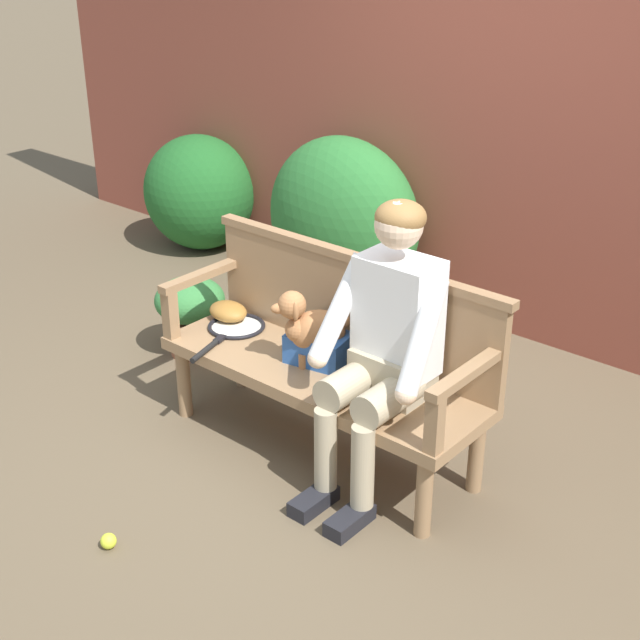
{
  "coord_description": "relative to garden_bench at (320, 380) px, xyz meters",
  "views": [
    {
      "loc": [
        2.3,
        -2.7,
        2.39
      ],
      "look_at": [
        0.0,
        0.0,
        0.69
      ],
      "focal_mm": 49.51,
      "sensor_mm": 36.0,
      "label": 1
    }
  ],
  "objects": [
    {
      "name": "ground_plane",
      "position": [
        0.0,
        0.0,
        -0.38
      ],
      "size": [
        40.0,
        40.0,
        0.0
      ],
      "primitive_type": "plane",
      "color": "brown"
    },
    {
      "name": "brick_garden_fence",
      "position": [
        0.0,
        1.85,
        0.97
      ],
      "size": [
        8.0,
        0.3,
        2.7
      ],
      "primitive_type": "cube",
      "color": "brown",
      "rests_on": "ground"
    },
    {
      "name": "hedge_bush_mid_left",
      "position": [
        -2.45,
        1.5,
        0.04
      ],
      "size": [
        0.85,
        0.78,
        0.85
      ],
      "primitive_type": "ellipsoid",
      "color": "#1E5B23",
      "rests_on": "ground"
    },
    {
      "name": "hedge_bush_far_right",
      "position": [
        -1.05,
        1.45,
        0.16
      ],
      "size": [
        1.09,
        0.69,
        1.07
      ],
      "primitive_type": "ellipsoid",
      "color": "#286B2D",
      "rests_on": "ground"
    },
    {
      "name": "garden_bench",
      "position": [
        0.0,
        0.0,
        0.0
      ],
      "size": [
        1.62,
        0.52,
        0.44
      ],
      "color": "#93704C",
      "rests_on": "ground"
    },
    {
      "name": "bench_backrest",
      "position": [
        0.0,
        0.23,
        0.31
      ],
      "size": [
        1.66,
        0.06,
        0.5
      ],
      "color": "#93704C",
      "rests_on": "garden_bench"
    },
    {
      "name": "bench_armrest_left_end",
      "position": [
        -0.77,
        -0.09,
        0.26
      ],
      "size": [
        0.06,
        0.52,
        0.28
      ],
      "color": "#93704C",
      "rests_on": "garden_bench"
    },
    {
      "name": "bench_armrest_right_end",
      "position": [
        0.77,
        -0.09,
        0.26
      ],
      "size": [
        0.06,
        0.52,
        0.28
      ],
      "color": "#93704C",
      "rests_on": "garden_bench"
    },
    {
      "name": "person_seated",
      "position": [
        0.37,
        -0.02,
        0.33
      ],
      "size": [
        0.56,
        0.66,
        1.31
      ],
      "color": "black",
      "rests_on": "ground"
    },
    {
      "name": "dog_on_bench",
      "position": [
        -0.08,
        0.02,
        0.24
      ],
      "size": [
        0.31,
        0.34,
        0.36
      ],
      "color": "#AD7042",
      "rests_on": "garden_bench"
    },
    {
      "name": "tennis_racket",
      "position": [
        -0.59,
        0.03,
        0.07
      ],
      "size": [
        0.36,
        0.58,
        0.03
      ],
      "color": "black",
      "rests_on": "garden_bench"
    },
    {
      "name": "baseball_glove",
      "position": [
        -0.7,
        0.1,
        0.1
      ],
      "size": [
        0.24,
        0.19,
        0.09
      ],
      "primitive_type": "ellipsoid",
      "rotation": [
        0.0,
        0.0,
        -0.11
      ],
      "color": "#9E6B2D",
      "rests_on": "garden_bench"
    },
    {
      "name": "sports_bag",
      "position": [
        -0.06,
        0.06,
        0.13
      ],
      "size": [
        0.31,
        0.25,
        0.14
      ],
      "primitive_type": "cube",
      "rotation": [
        0.0,
        0.0,
        0.2
      ],
      "color": "#2856A3",
      "rests_on": "garden_bench"
    },
    {
      "name": "tennis_ball",
      "position": [
        -0.19,
        -1.1,
        -0.35
      ],
      "size": [
        0.07,
        0.07,
        0.07
      ],
      "primitive_type": "sphere",
      "color": "#CCDB33",
      "rests_on": "ground"
    },
    {
      "name": "potted_plant",
      "position": [
        -1.2,
        0.28,
        -0.1
      ],
      "size": [
        0.4,
        0.4,
        0.46
      ],
      "color": "#A85B3D",
      "rests_on": "ground"
    }
  ]
}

